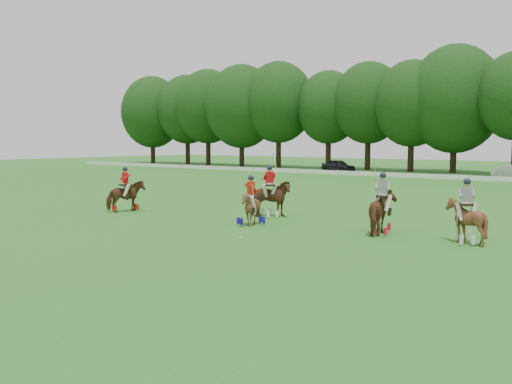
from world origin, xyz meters
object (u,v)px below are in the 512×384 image
Objects in this scene: polo_red_a at (125,196)px; polo_red_c at (251,208)px; polo_stripe_a at (382,212)px; polo_ball at (240,238)px; car_left at (338,166)px; polo_red_b at (269,198)px; polo_stripe_b at (466,220)px.

polo_red_a is 8.04m from polo_red_c.
polo_red_c is 5.64m from polo_stripe_a.
polo_ball is at bearing -57.76° from polo_red_c.
polo_stripe_a is at bearing -133.83° from car_left.
polo_red_b reaches higher than polo_red_c.
polo_stripe_b is at bearing -130.44° from car_left.
polo_red_a reaches higher than polo_red_c.
polo_red_c is at bearing 2.08° from polo_red_a.
polo_red_a is 7.62m from polo_red_b.
polo_stripe_b is (8.69, 1.37, 0.07)m from polo_red_c.
polo_ball is at bearing -147.84° from polo_stripe_b.
polo_ball is (20.02, -41.80, -0.68)m from car_left.
polo_red_c is 3.54m from polo_ball.
polo_stripe_a is 5.67m from polo_ball.
car_left is 40.45m from polo_red_a.
polo_red_a is 10.26m from polo_ball.
polo_stripe_a is (6.49, -1.33, -0.02)m from polo_red_b.
polo_red_c is at bearing -141.00° from car_left.
polo_ball is at bearing -140.46° from car_left.
car_left is 1.85× the size of polo_red_a.
polo_stripe_b reaches higher than car_left.
car_left is at bearing 125.61° from polo_stripe_b.
polo_red_c is 8.80m from polo_stripe_b.
polo_stripe_a is 32.90× the size of polo_ball.
polo_red_b is at bearing 110.79° from polo_red_c.
car_left is 40.05m from polo_red_b.
polo_red_b is (17.15, -36.19, 0.18)m from car_left.
polo_red_c reaches higher than polo_ball.
polo_stripe_a is (5.47, 1.35, 0.12)m from polo_red_c.
polo_red_b is at bearing 117.06° from polo_ball.
car_left is 46.35m from polo_ball.
polo_ball is (-6.84, -4.30, -0.79)m from polo_stripe_b.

